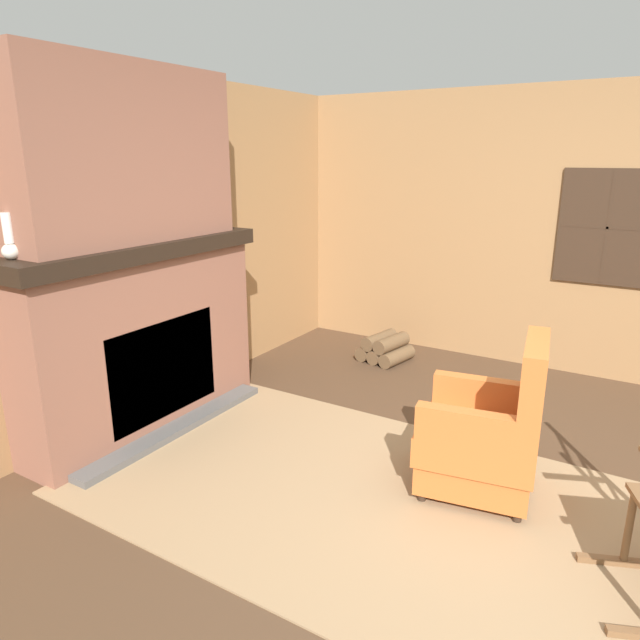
% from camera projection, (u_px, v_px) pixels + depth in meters
% --- Properties ---
extents(ground_plane, '(14.00, 14.00, 0.00)m').
position_uv_depth(ground_plane, '(490.00, 536.00, 3.01)').
color(ground_plane, '#4C3523').
extents(wood_panel_wall_left, '(0.06, 6.14, 2.54)m').
position_uv_depth(wood_panel_wall_left, '(112.00, 253.00, 4.06)').
color(wood_panel_wall_left, '#9E7247').
rests_on(wood_panel_wall_left, ground).
extents(wood_panel_wall_back, '(6.14, 0.09, 2.54)m').
position_uv_depth(wood_panel_wall_back, '(591.00, 235.00, 4.95)').
color(wood_panel_wall_back, '#9E7247').
rests_on(wood_panel_wall_back, ground).
extents(fireplace_hearth, '(0.63, 1.98, 1.37)m').
position_uv_depth(fireplace_hearth, '(144.00, 337.00, 4.10)').
color(fireplace_hearth, brown).
rests_on(fireplace_hearth, ground).
extents(chimney_breast, '(0.37, 1.66, 1.15)m').
position_uv_depth(chimney_breast, '(126.00, 155.00, 3.75)').
color(chimney_breast, brown).
rests_on(chimney_breast, fireplace_hearth).
extents(area_rug, '(3.56, 2.01, 0.01)m').
position_uv_depth(area_rug, '(376.00, 500.00, 3.32)').
color(area_rug, '#997A56').
rests_on(area_rug, ground).
extents(armchair, '(0.75, 0.70, 0.98)m').
position_uv_depth(armchair, '(486.00, 438.00, 3.32)').
color(armchair, '#C6662D').
rests_on(armchair, ground).
extents(firewood_stack, '(0.50, 0.50, 0.26)m').
position_uv_depth(firewood_stack, '(385.00, 349.00, 5.58)').
color(firewood_stack, brown).
rests_on(firewood_stack, ground).
extents(oil_lamp_vase, '(0.10, 0.10, 0.27)m').
position_uv_depth(oil_lamp_vase, '(10.00, 243.00, 3.22)').
color(oil_lamp_vase, silver).
rests_on(oil_lamp_vase, fireplace_hearth).
extents(storage_case, '(0.16, 0.27, 0.16)m').
position_uv_depth(storage_case, '(175.00, 223.00, 4.27)').
color(storage_case, black).
rests_on(storage_case, fireplace_hearth).
extents(decorative_plate_on_mantel, '(0.06, 0.24, 0.24)m').
position_uv_depth(decorative_plate_on_mantel, '(113.00, 225.00, 3.82)').
color(decorative_plate_on_mantel, '#336093').
rests_on(decorative_plate_on_mantel, fireplace_hearth).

